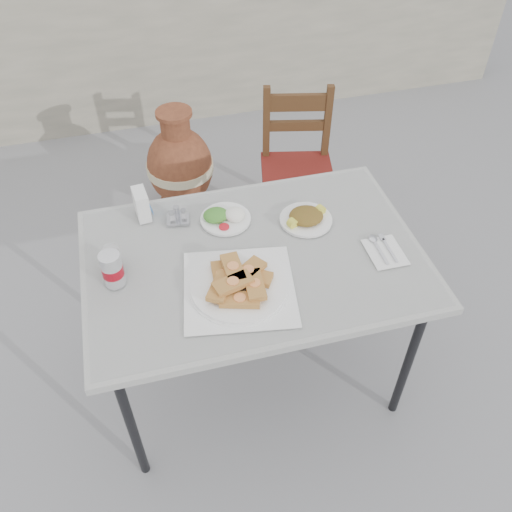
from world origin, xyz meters
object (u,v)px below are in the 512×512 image
object	(u,v)px
salad_rice_plate	(225,216)
salad_chopped_plate	(306,217)
cola_glass	(113,260)
pide_plate	(239,282)
napkin_holder	(142,204)
soda_can	(112,269)
cafe_table	(254,265)
terracotta_urn	(180,167)
condiment_caddy	(178,217)
chair	(297,168)

from	to	relation	value
salad_rice_plate	salad_chopped_plate	bearing A→B (deg)	-16.20
salad_chopped_plate	cola_glass	xyz separation A→B (m)	(-0.81, -0.06, 0.02)
pide_plate	napkin_holder	distance (m)	0.59
napkin_holder	soda_can	bearing A→B (deg)	-117.84
cafe_table	salad_rice_plate	xyz separation A→B (m)	(-0.06, 0.24, 0.08)
salad_rice_plate	soda_can	size ratio (longest dim) A/B	1.49
cola_glass	napkin_holder	world-z (taller)	napkin_holder
terracotta_urn	pide_plate	bearing A→B (deg)	-89.48
cola_glass	condiment_caddy	xyz separation A→B (m)	(0.29, 0.21, -0.02)
salad_chopped_plate	condiment_caddy	size ratio (longest dim) A/B	2.09
pide_plate	salad_rice_plate	size ratio (longest dim) A/B	2.22
cola_glass	napkin_holder	size ratio (longest dim) A/B	0.77
cola_glass	salad_rice_plate	bearing A→B (deg)	18.57
condiment_caddy	terracotta_urn	xyz separation A→B (m)	(0.14, 1.07, -0.50)
cafe_table	soda_can	size ratio (longest dim) A/B	9.41
salad_chopped_plate	soda_can	xyz separation A→B (m)	(-0.81, -0.15, 0.05)
soda_can	napkin_holder	xyz separation A→B (m)	(0.15, 0.36, -0.01)
chair	salad_rice_plate	bearing A→B (deg)	-115.30
cola_glass	napkin_holder	distance (m)	0.32
napkin_holder	salad_rice_plate	bearing A→B (deg)	-25.17
napkin_holder	terracotta_urn	distance (m)	1.17
salad_rice_plate	terracotta_urn	world-z (taller)	salad_rice_plate
napkin_holder	condiment_caddy	size ratio (longest dim) A/B	1.19
soda_can	condiment_caddy	bearing A→B (deg)	45.12
soda_can	cola_glass	xyz separation A→B (m)	(0.00, 0.08, -0.03)
condiment_caddy	chair	world-z (taller)	chair
terracotta_urn	soda_can	bearing A→B (deg)	-107.59
salad_chopped_plate	terracotta_urn	distance (m)	1.36
salad_rice_plate	cola_glass	bearing A→B (deg)	-161.43
cola_glass	terracotta_urn	distance (m)	1.44
salad_chopped_plate	napkin_holder	size ratio (longest dim) A/B	1.75
salad_rice_plate	soda_can	distance (m)	0.54
chair	terracotta_urn	distance (m)	0.76
condiment_caddy	chair	xyz separation A→B (m)	(0.78, 0.68, -0.37)
cafe_table	terracotta_urn	bearing A→B (deg)	94.75
salad_chopped_plate	terracotta_urn	xyz separation A→B (m)	(-0.38, 1.21, -0.50)
salad_chopped_plate	salad_rice_plate	bearing A→B (deg)	163.80
soda_can	condiment_caddy	size ratio (longest dim) A/B	1.34
salad_chopped_plate	cafe_table	bearing A→B (deg)	-152.19
salad_rice_plate	condiment_caddy	size ratio (longest dim) A/B	2.01
pide_plate	soda_can	world-z (taller)	soda_can
cafe_table	pide_plate	bearing A→B (deg)	-122.05
cafe_table	salad_rice_plate	distance (m)	0.26
salad_chopped_plate	chair	bearing A→B (deg)	72.84
napkin_holder	cola_glass	bearing A→B (deg)	-123.05
salad_chopped_plate	terracotta_urn	world-z (taller)	salad_chopped_plate
cafe_table	condiment_caddy	size ratio (longest dim) A/B	12.65
pide_plate	soda_can	distance (m)	0.47
salad_rice_plate	terracotta_urn	bearing A→B (deg)	92.62
cafe_table	soda_can	xyz separation A→B (m)	(-0.54, -0.00, 0.13)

